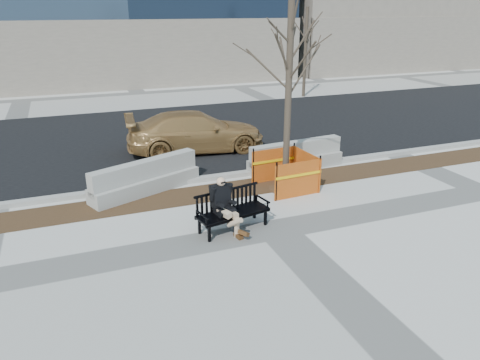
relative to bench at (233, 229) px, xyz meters
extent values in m
plane|color=beige|center=(0.91, -0.36, 0.00)|extent=(120.00, 120.00, 0.00)
cube|color=#47301C|center=(0.91, 2.24, 0.00)|extent=(40.00, 1.20, 0.02)
cube|color=black|center=(0.91, 8.44, 0.00)|extent=(60.00, 10.40, 0.01)
cube|color=#9E9B93|center=(0.91, 3.19, 0.06)|extent=(60.00, 0.25, 0.12)
imported|color=#9F743E|center=(0.90, 6.11, 0.00)|extent=(4.86, 2.36, 1.36)
camera|label=1|loc=(-3.21, -8.74, 4.72)|focal=34.35mm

